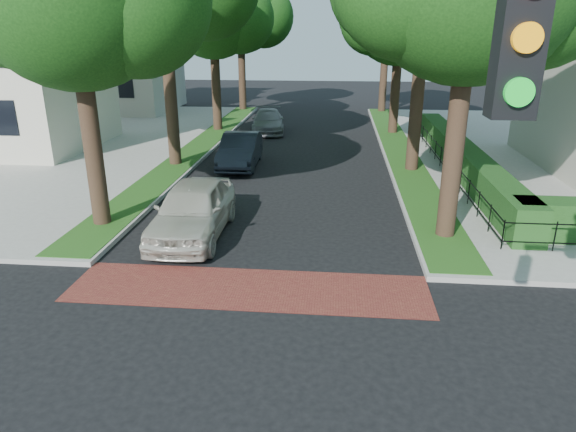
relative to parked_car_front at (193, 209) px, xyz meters
name	(u,v)px	position (x,y,z in m)	size (l,w,h in m)	color
ground	(221,367)	(2.30, -6.57, -0.86)	(120.00, 120.00, 0.00)	black
crosswalk_far	(249,288)	(2.30, -3.37, -0.86)	(9.00, 2.20, 0.01)	maroon
grass_strip_ne	(399,149)	(7.70, 12.53, -0.70)	(1.60, 29.80, 0.02)	#1E4B15
grass_strip_nw	(200,145)	(-3.10, 12.53, -0.70)	(1.60, 29.80, 0.02)	#1E4B15
tree_right_far	(402,16)	(7.90, 17.65, 6.05)	(7.25, 6.23, 9.74)	black
tree_right_back	(389,14)	(7.90, 26.66, 6.41)	(7.50, 6.45, 10.20)	black
tree_left_far	(215,12)	(-3.10, 17.64, 6.26)	(7.00, 6.02, 9.86)	black
tree_left_back	(242,12)	(-3.10, 26.66, 6.55)	(7.75, 6.66, 10.44)	black
hedge_main_road	(462,157)	(10.00, 8.43, -0.11)	(1.00, 18.00, 1.20)	#183A14
fence_main_road	(444,160)	(9.20, 8.43, -0.26)	(0.06, 18.00, 0.90)	black
house_left_far	(111,45)	(-13.19, 25.42, 4.18)	(10.00, 9.00, 10.14)	#B5B1A2
parked_car_front	(193,209)	(0.00, 0.00, 0.00)	(2.03, 5.05, 1.72)	#BBB8A9
parked_car_middle	(240,150)	(-0.14, 8.80, -0.09)	(1.64, 4.69, 1.55)	black
parked_car_rear	(268,121)	(0.00, 17.61, -0.17)	(1.94, 4.77, 1.38)	slate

